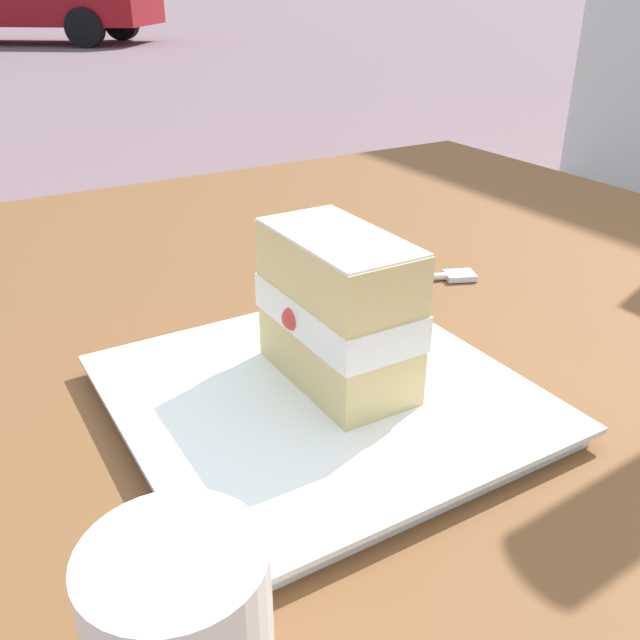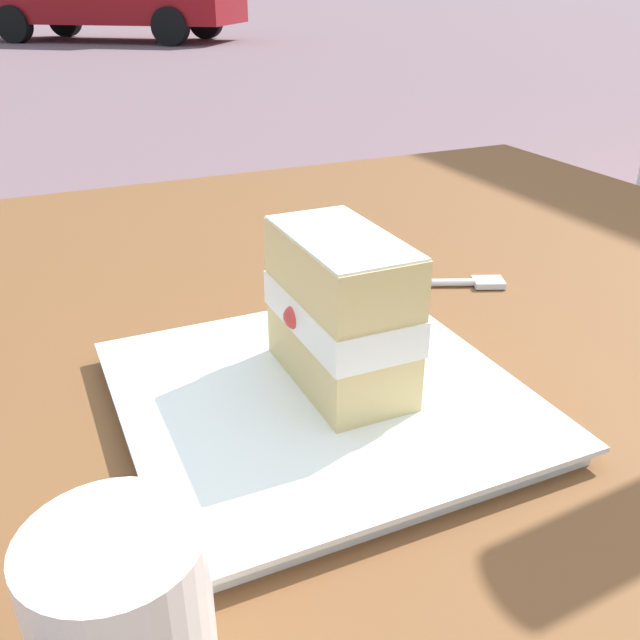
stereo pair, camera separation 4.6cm
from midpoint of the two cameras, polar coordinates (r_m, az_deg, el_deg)
patio_table at (r=0.57m, az=16.69°, el=-13.54°), size 1.51×1.05×0.69m
dessert_plate at (r=0.49m, az=-2.70°, el=-6.61°), size 0.27×0.27×0.02m
cake_slice at (r=0.47m, az=-1.32°, el=0.81°), size 0.12×0.07×0.11m
dessert_fork at (r=0.70m, az=5.26°, el=3.42°), size 0.08×0.16×0.01m
coffee_cup at (r=0.31m, az=-16.14°, el=-23.97°), size 0.07×0.07×0.09m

